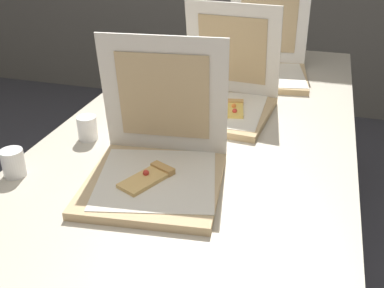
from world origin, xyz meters
TOP-DOWN VIEW (x-y plane):
  - table at (0.00, 0.59)m, footprint 0.92×2.14m
  - pizza_box_front at (-0.04, 0.32)m, footprint 0.37×0.38m
  - pizza_box_middle at (0.02, 0.80)m, footprint 0.36×0.37m
  - pizza_box_back at (0.11, 1.22)m, footprint 0.38×0.42m
  - cup_white_near_center at (-0.33, 0.48)m, footprint 0.06×0.06m
  - cup_white_near_left at (-0.41, 0.24)m, footprint 0.06×0.06m
  - cup_white_mid at (-0.28, 0.67)m, footprint 0.06×0.06m
  - cup_white_far at (-0.22, 0.96)m, footprint 0.06×0.06m

SIDE VIEW (x-z plane):
  - table at x=0.00m, z-range 0.32..1.06m
  - cup_white_near_center at x=-0.33m, z-range 0.74..0.81m
  - cup_white_near_left at x=-0.41m, z-range 0.74..0.81m
  - cup_white_mid at x=-0.28m, z-range 0.74..0.81m
  - cup_white_far at x=-0.22m, z-range 0.74..0.81m
  - pizza_box_middle at x=0.02m, z-range 0.61..0.97m
  - pizza_box_front at x=-0.04m, z-range 0.61..0.97m
  - pizza_box_back at x=0.11m, z-range 0.61..0.97m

